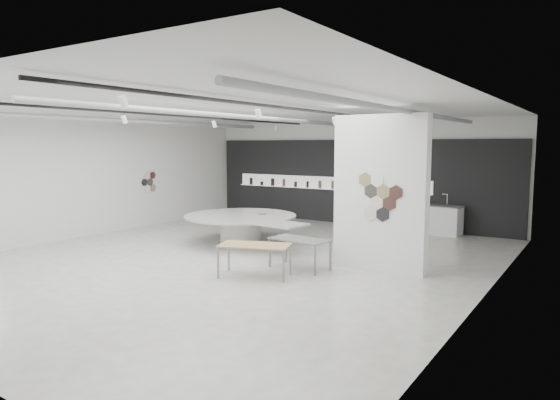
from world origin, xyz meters
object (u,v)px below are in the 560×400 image
Objects in this scene: sample_table_wood at (255,247)px; kitchen_counter at (435,219)px; display_island at (242,225)px; partition_column at (380,193)px; sample_table_stone at (300,241)px.

sample_table_wood is 7.81m from kitchen_counter.
kitchen_counter is at bearing 53.85° from display_island.
partition_column is 4.85m from display_island.
display_island is at bearing 132.02° from sample_table_wood.
kitchen_counter is at bearing 76.83° from sample_table_wood.
partition_column is 2.46× the size of sample_table_stone.
partition_column is at bearing 45.23° from sample_table_wood.
display_island reaches higher than sample_table_wood.
sample_table_wood is at bearing -97.00° from kitchen_counter.
kitchen_counter reaches higher than sample_table_stone.
sample_table_stone is 6.59m from kitchen_counter.
partition_column is at bearing -80.90° from kitchen_counter.
partition_column reaches higher than kitchen_counter.
sample_table_stone is (0.47, 1.15, -0.01)m from sample_table_wood.
sample_table_wood is (2.57, -2.85, 0.12)m from display_island.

